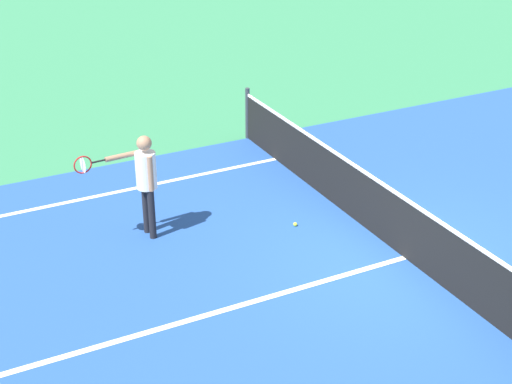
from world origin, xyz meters
The scene contains 6 objects.
ground_plane centered at (0.00, 0.00, 0.00)m, with size 60.00×60.00×0.00m, color #337F51.
court_surface_inbounds centered at (0.00, 0.00, 0.00)m, with size 10.62×24.40×0.00m, color #234C93.
line_center_service centered at (0.00, -3.20, 0.00)m, with size 0.10×6.40×0.01m, color white.
net centered at (0.00, 0.00, 0.49)m, with size 10.76×0.09×1.07m.
player_near centered at (-2.41, -3.20, 1.05)m, with size 0.43×1.23×1.68m.
tennis_ball_near_net centered at (-1.61, -0.99, 0.03)m, with size 0.07×0.07×0.07m, color #CCE033.
Camera 1 is at (7.73, -6.44, 5.96)m, focal length 53.40 mm.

